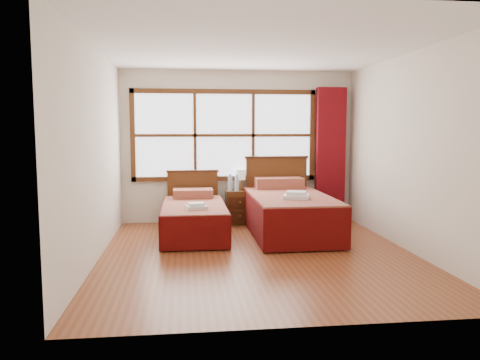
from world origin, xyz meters
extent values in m
plane|color=brown|center=(0.00, 0.00, 0.00)|extent=(4.50, 4.50, 0.00)
plane|color=white|center=(0.00, 0.00, 2.60)|extent=(4.50, 4.50, 0.00)
plane|color=silver|center=(0.00, 2.25, 1.30)|extent=(4.00, 0.00, 4.00)
plane|color=silver|center=(-2.00, 0.00, 1.30)|extent=(0.00, 4.50, 4.50)
plane|color=silver|center=(2.00, 0.00, 1.30)|extent=(0.00, 4.50, 4.50)
cube|color=white|center=(-0.25, 2.22, 1.50)|extent=(3.00, 0.02, 1.40)
cube|color=#4F2A11|center=(-0.25, 2.20, 0.76)|extent=(3.16, 0.06, 0.08)
cube|color=#4F2A11|center=(-0.25, 2.20, 2.24)|extent=(3.16, 0.06, 0.08)
cube|color=#4F2A11|center=(-1.79, 2.20, 1.50)|extent=(0.08, 0.06, 1.56)
cube|color=#4F2A11|center=(1.29, 2.20, 1.50)|extent=(0.08, 0.06, 1.56)
cube|color=#4F2A11|center=(-0.75, 2.20, 1.50)|extent=(0.05, 0.05, 1.40)
cube|color=#4F2A11|center=(0.25, 2.20, 1.50)|extent=(0.05, 0.05, 1.40)
cube|color=#4F2A11|center=(-0.25, 2.20, 1.50)|extent=(3.00, 0.05, 0.05)
cube|color=maroon|center=(1.60, 2.11, 1.17)|extent=(0.50, 0.16, 2.30)
cube|color=#391A0C|center=(-0.80, 1.13, 0.13)|extent=(0.82, 1.64, 0.27)
cube|color=maroon|center=(-0.80, 1.13, 0.38)|extent=(0.92, 1.81, 0.22)
cube|color=#580A09|center=(-1.26, 1.13, 0.25)|extent=(0.03, 1.81, 0.45)
cube|color=#580A09|center=(-0.34, 1.13, 0.25)|extent=(0.03, 1.81, 0.45)
cube|color=#580A09|center=(-0.80, 0.23, 0.25)|extent=(0.92, 0.03, 0.45)
cube|color=maroon|center=(-0.80, 1.79, 0.56)|extent=(0.64, 0.37, 0.14)
cube|color=#4F2A11|center=(-0.80, 2.14, 0.44)|extent=(0.85, 0.06, 0.89)
cube|color=#391A0C|center=(-0.80, 2.14, 0.90)|extent=(0.89, 0.08, 0.04)
cube|color=#391A0C|center=(0.65, 1.13, 0.17)|extent=(1.02, 2.04, 0.33)
cube|color=maroon|center=(0.65, 1.13, 0.47)|extent=(1.14, 2.27, 0.28)
cube|color=#580A09|center=(0.08, 1.13, 0.30)|extent=(0.03, 2.27, 0.57)
cube|color=#580A09|center=(1.22, 1.13, 0.30)|extent=(0.03, 2.27, 0.57)
cube|color=#580A09|center=(0.65, 0.00, 0.30)|extent=(1.14, 0.03, 0.57)
cube|color=maroon|center=(0.65, 1.95, 0.70)|extent=(0.80, 0.47, 0.18)
cube|color=#4F2A11|center=(0.65, 2.14, 0.56)|extent=(1.07, 0.06, 1.11)
cube|color=#391A0C|center=(0.65, 2.14, 1.12)|extent=(1.11, 0.08, 0.04)
cube|color=#4F2A11|center=(-0.03, 2.00, 0.29)|extent=(0.43, 0.38, 0.57)
cube|color=#391A0C|center=(-0.03, 1.80, 0.17)|extent=(0.38, 0.02, 0.17)
cube|color=#391A0C|center=(-0.03, 1.80, 0.40)|extent=(0.38, 0.02, 0.17)
sphere|color=#A57538|center=(-0.03, 1.78, 0.17)|extent=(0.03, 0.03, 0.03)
sphere|color=#A57538|center=(-0.03, 1.78, 0.40)|extent=(0.03, 0.03, 0.03)
cube|color=white|center=(-0.77, 0.71, 0.51)|extent=(0.33, 0.30, 0.04)
cube|color=white|center=(-0.77, 0.71, 0.55)|extent=(0.25, 0.22, 0.04)
cube|color=white|center=(0.66, 0.70, 0.64)|extent=(0.43, 0.40, 0.05)
cube|color=white|center=(0.66, 0.70, 0.69)|extent=(0.32, 0.30, 0.05)
cylinder|color=#BD823C|center=(0.02, 2.11, 0.58)|extent=(0.11, 0.11, 0.02)
cylinder|color=#BD823C|center=(0.02, 2.11, 0.67)|extent=(0.02, 0.02, 0.15)
cylinder|color=white|center=(0.02, 2.11, 0.83)|extent=(0.18, 0.18, 0.18)
cylinder|color=#ACCBDD|center=(-0.17, 1.98, 0.70)|extent=(0.07, 0.07, 0.25)
cylinder|color=blue|center=(-0.17, 1.98, 0.84)|extent=(0.04, 0.04, 0.03)
cylinder|color=#ACCBDD|center=(-0.07, 1.91, 0.69)|extent=(0.07, 0.07, 0.24)
cylinder|color=blue|center=(-0.07, 1.91, 0.83)|extent=(0.03, 0.03, 0.03)
camera|label=1|loc=(-0.92, -5.81, 1.60)|focal=35.00mm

